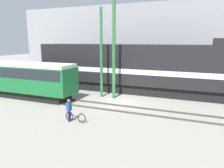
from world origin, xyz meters
TOP-DOWN VIEW (x-y plane):
  - ground_plane at (0.00, 0.00)m, footprint 120.00×120.00m
  - track_near at (0.00, -1.97)m, footprint 60.00×1.51m
  - track_far at (0.00, 4.09)m, footprint 60.00×1.51m
  - building_backdrop at (0.00, 12.90)m, footprint 38.85×6.00m
  - freight_locomotive at (-0.05, 4.09)m, footprint 21.15×3.04m
  - streetcar at (-9.12, -1.97)m, footprint 10.63×2.54m
  - bicycle at (-1.09, -5.71)m, footprint 1.60×0.44m
  - person at (-1.49, -5.85)m, footprint 0.23×0.36m
  - utility_pole_left at (-2.31, 1.06)m, footprint 0.26×0.26m
  - utility_pole_center at (-1.02, 1.06)m, footprint 0.30×0.30m

SIDE VIEW (x-z plane):
  - ground_plane at x=0.00m, z-range 0.00..0.00m
  - track_near at x=0.00m, z-range 0.00..0.14m
  - track_far at x=0.00m, z-range 0.00..0.14m
  - bicycle at x=-1.09m, z-range -0.03..0.67m
  - person at x=-1.49m, z-range 0.16..1.74m
  - streetcar at x=-9.12m, z-range 0.24..3.63m
  - freight_locomotive at x=-0.05m, z-range -0.19..5.45m
  - utility_pole_left at x=-2.31m, z-range 0.00..8.46m
  - utility_pole_center at x=-1.02m, z-range 0.00..9.58m
  - building_backdrop at x=0.00m, z-range 0.00..10.09m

